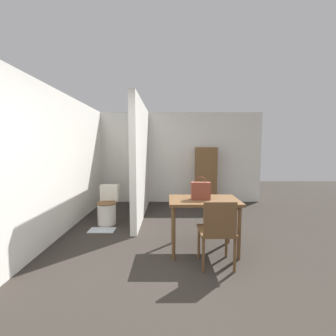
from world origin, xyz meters
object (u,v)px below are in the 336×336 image
at_px(toilet, 108,207).
at_px(dining_table, 204,206).
at_px(handbag, 201,190).
at_px(wooden_chair, 217,230).
at_px(wooden_cabinet, 206,176).

bearing_deg(toilet, dining_table, -35.17).
distance_m(dining_table, toilet, 2.17).
height_order(dining_table, handbag, handbag).
distance_m(wooden_chair, toilet, 2.52).
xyz_separation_m(toilet, handbag, (1.70, -1.25, 0.59)).
xyz_separation_m(dining_table, wooden_cabinet, (0.50, 2.81, 0.10)).
relative_size(dining_table, wooden_chair, 1.14).
relative_size(wooden_chair, handbag, 2.65).
distance_m(toilet, wooden_cabinet, 2.78).
bearing_deg(wooden_chair, dining_table, 101.90).
relative_size(dining_table, handbag, 3.03).
height_order(dining_table, wooden_cabinet, wooden_cabinet).
distance_m(toilet, handbag, 2.19).
bearing_deg(handbag, wooden_cabinet, 79.03).
xyz_separation_m(wooden_chair, handbag, (-0.15, 0.45, 0.42)).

